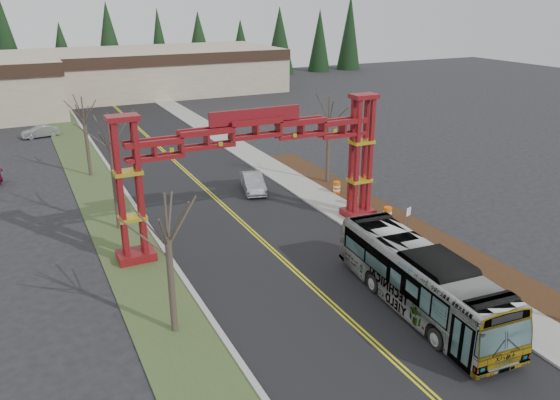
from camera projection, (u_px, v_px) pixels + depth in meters
road at (221, 203)px, 42.29m from camera, size 12.00×110.00×0.02m
lane_line_left at (219, 203)px, 42.23m from camera, size 0.12×100.00×0.01m
lane_line_right at (222, 203)px, 42.33m from camera, size 0.12×100.00×0.01m
curb_right at (291, 191)px, 44.81m from camera, size 0.30×110.00×0.15m
sidewalk_right at (307, 188)px, 45.41m from camera, size 2.60×110.00×0.14m
landscape_strip at (459, 253)px, 33.87m from camera, size 2.60×50.00×0.12m
grass_median at (115, 220)px, 38.97m from camera, size 4.00×110.00×0.08m
curb_left at (141, 215)px, 39.72m from camera, size 0.30×110.00×0.15m
gateway_arch at (256, 150)px, 34.32m from camera, size 18.20×1.60×8.90m
retail_building_east at (162, 70)px, 91.43m from camera, size 38.00×20.30×7.00m
conifer_treeline at (89, 49)px, 96.50m from camera, size 116.10×5.60×13.00m
transit_bus at (420, 280)px, 27.40m from camera, size 3.73×12.20×3.35m
silver_sedan at (253, 183)px, 44.63m from camera, size 2.63×4.77×1.49m
parked_car_far_a at (40, 132)px, 61.99m from camera, size 4.17×2.00×1.32m
bare_tree_median_near at (168, 237)px, 24.36m from camera, size 3.14×3.14×7.03m
bare_tree_median_mid at (110, 145)px, 35.58m from camera, size 3.16×3.16×8.07m
bare_tree_median_far at (84, 121)px, 47.04m from camera, size 3.11×3.11×7.07m
bare_tree_right_far at (329, 120)px, 45.12m from camera, size 3.01×3.01×7.48m
street_sign at (408, 216)px, 35.87m from camera, size 0.45×0.21×2.07m
barrel_south at (387, 215)px, 38.59m from camera, size 0.60×0.60×1.11m
barrel_mid at (354, 200)px, 41.55m from camera, size 0.55×0.55×1.02m
barrel_north at (337, 188)px, 44.06m from camera, size 0.58×0.58×1.07m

